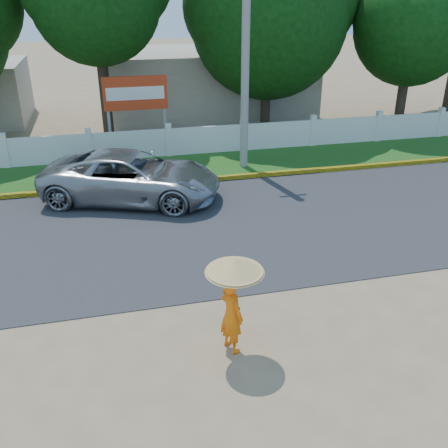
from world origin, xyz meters
name	(u,v)px	position (x,y,z in m)	size (l,w,h in m)	color
ground	(248,325)	(0.00, 0.00, 0.00)	(120.00, 120.00, 0.00)	#9E8460
road	(203,228)	(0.00, 4.50, 0.01)	(60.00, 7.00, 0.02)	#38383A
grass_verge	(175,168)	(0.00, 9.75, 0.01)	(60.00, 3.50, 0.03)	#2D601E
curb	(182,182)	(0.00, 8.05, 0.08)	(40.00, 0.18, 0.16)	yellow
fence	(169,143)	(0.00, 11.20, 0.55)	(40.00, 0.10, 1.10)	silver
building_near	(208,82)	(3.00, 18.00, 1.60)	(10.00, 6.00, 3.20)	#B7AD99
utility_pole	(245,61)	(2.51, 9.30, 3.76)	(0.28, 0.28, 7.52)	gray
vehicle	(131,177)	(-1.72, 7.06, 0.76)	(2.51, 5.43, 1.51)	#9DA0A4
monk_with_parasol	(233,292)	(-0.46, -0.59, 1.23)	(1.04, 1.04, 1.89)	orange
billboard	(136,97)	(-1.08, 12.30, 2.14)	(2.50, 0.13, 2.95)	gray
tree_row	(261,12)	(4.57, 14.23, 5.08)	(30.21, 7.85, 9.02)	#473828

